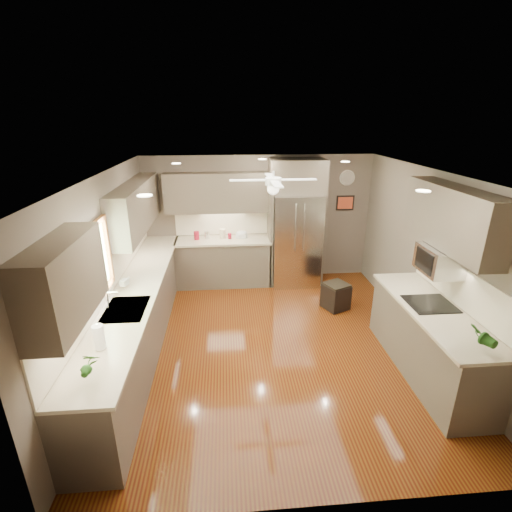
{
  "coord_description": "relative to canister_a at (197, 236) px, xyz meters",
  "views": [
    {
      "loc": [
        -0.65,
        -4.7,
        3.19
      ],
      "look_at": [
        -0.21,
        0.6,
        1.17
      ],
      "focal_mm": 26.0,
      "sensor_mm": 36.0,
      "label": 1
    }
  ],
  "objects": [
    {
      "name": "floor",
      "position": [
        1.23,
        -2.22,
        -1.02
      ],
      "size": [
        5.0,
        5.0,
        0.0
      ],
      "primitive_type": "plane",
      "color": "#451509",
      "rests_on": "ground"
    },
    {
      "name": "ceiling",
      "position": [
        1.23,
        -2.22,
        1.48
      ],
      "size": [
        5.0,
        5.0,
        0.0
      ],
      "primitive_type": "plane",
      "rotation": [
        3.14,
        0.0,
        0.0
      ],
      "color": "white",
      "rests_on": "ground"
    },
    {
      "name": "wall_back",
      "position": [
        1.23,
        0.28,
        0.23
      ],
      "size": [
        4.5,
        0.0,
        4.5
      ],
      "primitive_type": "plane",
      "rotation": [
        1.57,
        0.0,
        0.0
      ],
      "color": "#62564A",
      "rests_on": "ground"
    },
    {
      "name": "wall_front",
      "position": [
        1.23,
        -4.72,
        0.23
      ],
      "size": [
        4.5,
        0.0,
        4.5
      ],
      "primitive_type": "plane",
      "rotation": [
        -1.57,
        0.0,
        0.0
      ],
      "color": "#62564A",
      "rests_on": "ground"
    },
    {
      "name": "wall_left",
      "position": [
        -1.02,
        -2.22,
        0.23
      ],
      "size": [
        0.0,
        5.0,
        5.0
      ],
      "primitive_type": "plane",
      "rotation": [
        1.57,
        0.0,
        1.57
      ],
      "color": "#62564A",
      "rests_on": "ground"
    },
    {
      "name": "wall_right",
      "position": [
        3.48,
        -2.22,
        0.23
      ],
      "size": [
        0.0,
        5.0,
        5.0
      ],
      "primitive_type": "plane",
      "rotation": [
        1.57,
        0.0,
        -1.57
      ],
      "color": "#62564A",
      "rests_on": "ground"
    },
    {
      "name": "canister_a",
      "position": [
        0.0,
        0.0,
        0.0
      ],
      "size": [
        0.11,
        0.11,
        0.16
      ],
      "primitive_type": "cylinder",
      "rotation": [
        0.0,
        0.0,
        0.12
      ],
      "color": "maroon",
      "rests_on": "back_run"
    },
    {
      "name": "canister_b",
      "position": [
        0.2,
        0.04,
        -0.01
      ],
      "size": [
        0.12,
        0.12,
        0.15
      ],
      "primitive_type": "cylinder",
      "rotation": [
        0.0,
        0.0,
        0.31
      ],
      "color": "silver",
      "rests_on": "back_run"
    },
    {
      "name": "canister_c",
      "position": [
        0.5,
        0.03,
        0.01
      ],
      "size": [
        0.13,
        0.13,
        0.19
      ],
      "primitive_type": "cylinder",
      "rotation": [
        0.0,
        0.0,
        -0.16
      ],
      "color": "beige",
      "rests_on": "back_run"
    },
    {
      "name": "canister_d",
      "position": [
        0.64,
        -0.01,
        -0.02
      ],
      "size": [
        0.08,
        0.08,
        0.11
      ],
      "primitive_type": "cylinder",
      "rotation": [
        0.0,
        0.0,
        0.2
      ],
      "color": "maroon",
      "rests_on": "back_run"
    },
    {
      "name": "soap_bottle",
      "position": [
        -0.85,
        -2.09,
        0.01
      ],
      "size": [
        0.1,
        0.1,
        0.18
      ],
      "primitive_type": "imported",
      "rotation": [
        0.0,
        0.0,
        -0.34
      ],
      "color": "white",
      "rests_on": "left_run"
    },
    {
      "name": "potted_plant_left",
      "position": [
        -0.71,
        -4.03,
        0.07
      ],
      "size": [
        0.17,
        0.12,
        0.31
      ],
      "primitive_type": "imported",
      "rotation": [
        0.0,
        0.0,
        0.07
      ],
      "color": "#1F5016",
      "rests_on": "left_run"
    },
    {
      "name": "potted_plant_right",
      "position": [
        3.13,
        -3.9,
        0.08
      ],
      "size": [
        0.21,
        0.18,
        0.32
      ],
      "primitive_type": "imported",
      "rotation": [
        0.0,
        0.0,
        0.29
      ],
      "color": "#1F5016",
      "rests_on": "right_run"
    },
    {
      "name": "bowl",
      "position": [
        0.87,
        0.0,
        -0.05
      ],
      "size": [
        0.26,
        0.26,
        0.06
      ],
      "primitive_type": "imported",
      "rotation": [
        0.0,
        0.0,
        0.09
      ],
      "color": "beige",
      "rests_on": "back_run"
    },
    {
      "name": "left_run",
      "position": [
        -0.72,
        -2.07,
        -0.54
      ],
      "size": [
        0.65,
        4.7,
        1.45
      ],
      "color": "brown",
      "rests_on": "ground"
    },
    {
      "name": "back_run",
      "position": [
        0.5,
        -0.02,
        -0.54
      ],
      "size": [
        1.85,
        0.65,
        1.45
      ],
      "color": "brown",
      "rests_on": "ground"
    },
    {
      "name": "uppers",
      "position": [
        0.49,
        -1.51,
        0.85
      ],
      "size": [
        4.5,
        4.7,
        0.95
      ],
      "color": "brown",
      "rests_on": "wall_left"
    },
    {
      "name": "window",
      "position": [
        -0.99,
        -2.72,
        0.53
      ],
      "size": [
        0.05,
        1.12,
        0.92
      ],
      "color": "#BFF2B2",
      "rests_on": "wall_left"
    },
    {
      "name": "sink",
      "position": [
        -0.7,
        -2.72,
        -0.11
      ],
      "size": [
        0.5,
        0.7,
        0.32
      ],
      "color": "silver",
      "rests_on": "left_run"
    },
    {
      "name": "refrigerator",
      "position": [
        1.93,
        -0.06,
        0.17
      ],
      "size": [
        1.06,
        0.75,
        2.45
      ],
      "color": "silver",
      "rests_on": "ground"
    },
    {
      "name": "right_run",
      "position": [
        3.16,
        -3.02,
        -0.54
      ],
      "size": [
        0.7,
        2.2,
        1.45
      ],
      "color": "brown",
      "rests_on": "ground"
    },
    {
      "name": "microwave",
      "position": [
        3.26,
        -2.77,
        0.46
      ],
      "size": [
        0.43,
        0.55,
        0.34
      ],
      "color": "silver",
      "rests_on": "wall_right"
    },
    {
      "name": "ceiling_fan",
      "position": [
        1.23,
        -1.92,
        1.31
      ],
      "size": [
        1.18,
        1.18,
        0.32
      ],
      "color": "white",
      "rests_on": "ceiling"
    },
    {
      "name": "recessed_lights",
      "position": [
        1.19,
        -1.82,
        1.47
      ],
      "size": [
        2.84,
        3.14,
        0.01
      ],
      "color": "white",
      "rests_on": "ceiling"
    },
    {
      "name": "wall_clock",
      "position": [
        2.98,
        0.26,
        1.03
      ],
      "size": [
        0.3,
        0.03,
        0.3
      ],
      "color": "white",
      "rests_on": "wall_back"
    },
    {
      "name": "framed_print",
      "position": [
        2.98,
        0.26,
        0.53
      ],
      "size": [
        0.36,
        0.03,
        0.3
      ],
      "color": "black",
      "rests_on": "wall_back"
    },
    {
      "name": "stool",
      "position": [
        2.46,
        -1.24,
        -0.78
      ],
      "size": [
        0.51,
        0.51,
        0.47
      ],
      "color": "black",
      "rests_on": "ground"
    },
    {
      "name": "paper_towel",
      "position": [
        -0.75,
        -3.56,
        0.06
      ],
      "size": [
        0.11,
        0.11,
        0.28
      ],
      "color": "white",
      "rests_on": "left_run"
    }
  ]
}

